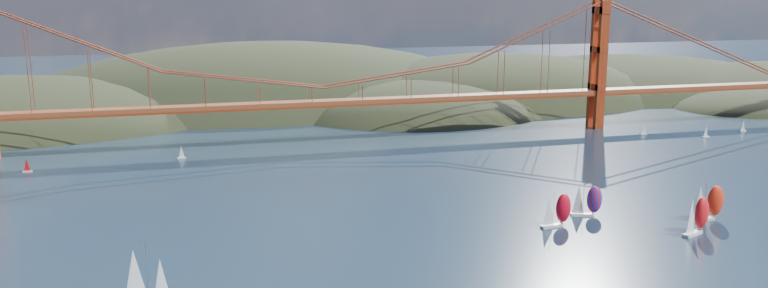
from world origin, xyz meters
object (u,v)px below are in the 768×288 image
(sloop_navy, at_px, (143,285))
(racer_0, at_px, (556,210))
(racer_rwb, at_px, (586,200))
(racer_1, at_px, (696,215))
(racer_2, at_px, (707,202))

(sloop_navy, height_order, racer_0, sloop_navy)
(racer_rwb, bearing_deg, racer_1, -31.11)
(racer_0, relative_size, racer_2, 0.93)
(racer_1, distance_m, racer_rwb, 28.01)
(racer_1, relative_size, racer_2, 1.00)
(racer_0, relative_size, racer_rwb, 1.03)
(racer_0, height_order, racer_2, racer_2)
(sloop_navy, relative_size, racer_0, 1.57)
(racer_0, distance_m, racer_1, 34.28)
(sloop_navy, xyz_separation_m, racer_1, (131.14, 14.86, -1.80))
(racer_0, xyz_separation_m, racer_rwb, (12.31, 6.28, -0.15))
(sloop_navy, height_order, racer_1, sloop_navy)
(racer_0, bearing_deg, sloop_navy, -170.82)
(racer_rwb, bearing_deg, sloop_navy, -145.51)
(sloop_navy, xyz_separation_m, racer_rwb, (112.40, 35.67, -2.33))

